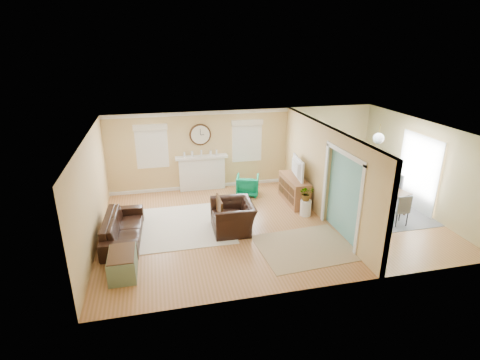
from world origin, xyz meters
name	(u,v)px	position (x,y,z in m)	size (l,w,h in m)	color
floor	(271,222)	(0.00, 0.00, 0.00)	(9.00, 9.00, 0.00)	#9B6535
wall_back	(245,148)	(0.00, 3.00, 1.30)	(9.00, 0.02, 2.60)	tan
wall_front	(320,231)	(0.00, -3.00, 1.30)	(9.00, 0.02, 2.60)	tan
wall_left	(92,193)	(-4.50, 0.00, 1.30)	(0.02, 6.00, 2.60)	tan
wall_right	(421,166)	(4.50, 0.00, 1.30)	(0.02, 6.00, 2.60)	tan
ceiling	(274,129)	(0.00, 0.00, 2.60)	(9.00, 6.00, 0.02)	white
partition	(321,168)	(1.51, 0.28, 1.36)	(0.17, 6.00, 2.60)	tan
fireplace	(202,172)	(-1.50, 2.88, 0.60)	(1.70, 0.30, 1.17)	white
wall_clock	(200,135)	(-1.50, 2.97, 1.85)	(0.70, 0.07, 0.70)	#472B14
window_left	(152,143)	(-3.05, 2.95, 1.66)	(1.05, 0.13, 1.42)	white
window_right	(247,138)	(0.05, 2.95, 1.66)	(1.05, 0.13, 1.42)	white
french_doors	(418,172)	(4.45, 0.00, 1.10)	(0.06, 1.70, 2.20)	white
pendant	(378,138)	(3.00, 0.00, 2.20)	(0.30, 0.30, 0.55)	gold
rug_cream	(175,226)	(-2.58, 0.34, 0.01)	(2.97, 2.57, 0.02)	beige
rug_jute	(305,247)	(0.41, -1.47, 0.01)	(2.23, 1.82, 0.01)	tan
rug_grey	(371,206)	(3.25, 0.30, 0.01)	(2.56, 3.20, 0.01)	slate
sofa	(123,228)	(-3.88, -0.07, 0.32)	(2.20, 0.86, 0.64)	black
eames_chair	(233,217)	(-1.11, -0.20, 0.39)	(1.20, 1.04, 0.78)	black
green_chair	(248,185)	(-0.14, 2.07, 0.32)	(0.69, 0.71, 0.64)	#037C3F
trunk	(123,264)	(-3.80, -1.64, 0.26)	(0.56, 0.92, 0.53)	gray
credenza	(294,190)	(1.10, 1.17, 0.40)	(0.51, 1.49, 0.80)	#916547
tv	(295,168)	(1.08, 1.17, 1.11)	(1.09, 0.14, 0.63)	black
garden_stool	(306,208)	(1.10, 0.21, 0.23)	(0.31, 0.31, 0.46)	white
potted_plant	(307,193)	(1.10, 0.21, 0.68)	(0.40, 0.34, 0.44)	#337F33
dining_table	(372,196)	(3.25, 0.30, 0.34)	(1.95, 1.09, 0.68)	#472B14
dining_chair_n	(352,177)	(3.17, 1.43, 0.54)	(0.46, 0.46, 0.92)	slate
dining_chair_s	(400,207)	(3.32, -0.89, 0.52)	(0.40, 0.40, 0.89)	slate
dining_chair_w	(351,193)	(2.51, 0.23, 0.54)	(0.47, 0.47, 0.93)	white
dining_chair_e	(392,187)	(3.89, 0.34, 0.57)	(0.44, 0.44, 0.97)	slate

